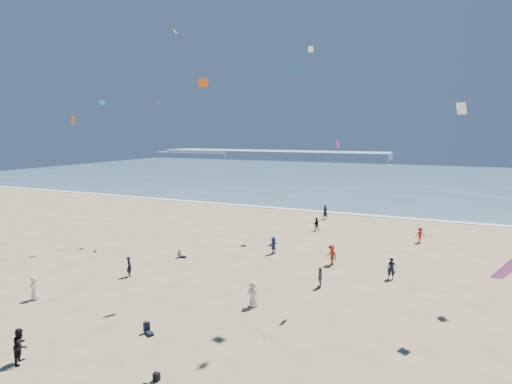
% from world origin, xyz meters
% --- Properties ---
extents(ocean, '(220.00, 100.00, 0.06)m').
position_xyz_m(ocean, '(0.00, 95.00, 0.03)').
color(ocean, '#476B84').
rests_on(ocean, ground).
extents(surf_line, '(220.00, 1.20, 0.08)m').
position_xyz_m(surf_line, '(0.00, 45.00, 0.04)').
color(surf_line, white).
rests_on(surf_line, ground).
extents(headland_far, '(110.00, 20.00, 3.20)m').
position_xyz_m(headland_far, '(-60.00, 170.00, 1.60)').
color(headland_far, '#7A8EA8').
rests_on(headland_far, ground).
extents(headland_near, '(40.00, 14.00, 2.00)m').
position_xyz_m(headland_near, '(-100.00, 165.00, 1.00)').
color(headland_near, '#7A8EA8').
rests_on(headland_near, ground).
extents(standing_flyers, '(37.65, 46.38, 1.91)m').
position_xyz_m(standing_flyers, '(4.23, 14.68, 0.87)').
color(standing_flyers, black).
rests_on(standing_flyers, ground).
extents(seated_group, '(22.30, 23.97, 0.84)m').
position_xyz_m(seated_group, '(2.76, 4.63, 0.42)').
color(seated_group, white).
rests_on(seated_group, ground).
extents(black_backpack, '(0.30, 0.22, 0.38)m').
position_xyz_m(black_backpack, '(-0.54, 2.26, 0.19)').
color(black_backpack, black).
rests_on(black_backpack, ground).
extents(kites_aloft, '(47.49, 38.57, 28.35)m').
position_xyz_m(kites_aloft, '(9.59, 12.93, 14.10)').
color(kites_aloft, white).
rests_on(kites_aloft, ground).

